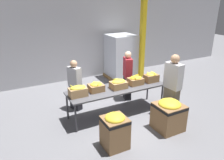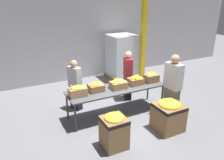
# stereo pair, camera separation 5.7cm
# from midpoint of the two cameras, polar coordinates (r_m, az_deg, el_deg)

# --- Properties ---
(ground_plane) EXTENTS (30.00, 30.00, 0.00)m
(ground_plane) POSITION_cam_midpoint_polar(r_m,az_deg,el_deg) (6.45, 0.95, -8.66)
(ground_plane) COLOR slate
(wall_back) EXTENTS (16.00, 0.08, 4.00)m
(wall_back) POSITION_cam_midpoint_polar(r_m,az_deg,el_deg) (8.74, -9.65, 12.85)
(wall_back) COLOR #A8A8AD
(wall_back) RESTS_ON ground_plane
(sorting_table) EXTENTS (2.81, 0.83, 0.80)m
(sorting_table) POSITION_cam_midpoint_polar(r_m,az_deg,el_deg) (6.11, 1.00, -2.49)
(sorting_table) COLOR #4C4C51
(sorting_table) RESTS_ON ground_plane
(banana_box_0) EXTENTS (0.45, 0.30, 0.29)m
(banana_box_0) POSITION_cam_midpoint_polar(r_m,az_deg,el_deg) (5.61, -9.18, -2.81)
(banana_box_0) COLOR tan
(banana_box_0) RESTS_ON sorting_table
(banana_box_1) EXTENTS (0.39, 0.33, 0.26)m
(banana_box_1) POSITION_cam_midpoint_polar(r_m,az_deg,el_deg) (5.86, -4.45, -1.77)
(banana_box_1) COLOR olive
(banana_box_1) RESTS_ON sorting_table
(banana_box_2) EXTENTS (0.44, 0.33, 0.26)m
(banana_box_2) POSITION_cam_midpoint_polar(r_m,az_deg,el_deg) (6.03, 1.42, -1.02)
(banana_box_2) COLOR #A37A4C
(banana_box_2) RESTS_ON sorting_table
(banana_box_3) EXTENTS (0.41, 0.33, 0.26)m
(banana_box_3) POSITION_cam_midpoint_polar(r_m,az_deg,el_deg) (6.32, 5.89, -0.04)
(banana_box_3) COLOR olive
(banana_box_3) RESTS_ON sorting_table
(banana_box_4) EXTENTS (0.40, 0.30, 0.29)m
(banana_box_4) POSITION_cam_midpoint_polar(r_m,az_deg,el_deg) (6.59, 9.98, 0.76)
(banana_box_4) COLOR olive
(banana_box_4) RESTS_ON sorting_table
(volunteer_0) EXTENTS (0.34, 0.48, 1.61)m
(volunteer_0) POSITION_cam_midpoint_polar(r_m,az_deg,el_deg) (7.04, 3.83, 1.07)
(volunteer_0) COLOR black
(volunteer_0) RESTS_ON ground_plane
(volunteer_1) EXTENTS (0.28, 0.50, 1.79)m
(volunteer_1) POSITION_cam_midpoint_polar(r_m,az_deg,el_deg) (6.17, 15.23, -1.67)
(volunteer_1) COLOR #6B604C
(volunteer_1) RESTS_ON ground_plane
(volunteer_2) EXTENTS (0.35, 0.46, 1.52)m
(volunteer_2) POSITION_cam_midpoint_polar(r_m,az_deg,el_deg) (6.46, -9.88, -1.45)
(volunteer_2) COLOR black
(volunteer_2) RESTS_ON ground_plane
(donation_bin_0) EXTENTS (0.53, 0.53, 0.83)m
(donation_bin_0) POSITION_cam_midpoint_polar(r_m,az_deg,el_deg) (4.93, 0.40, -12.85)
(donation_bin_0) COLOR olive
(donation_bin_0) RESTS_ON ground_plane
(donation_bin_1) EXTENTS (0.66, 0.66, 0.82)m
(donation_bin_1) POSITION_cam_midpoint_polar(r_m,az_deg,el_deg) (5.71, 14.29, -8.57)
(donation_bin_1) COLOR olive
(donation_bin_1) RESTS_ON ground_plane
(support_pillar) EXTENTS (0.18, 0.18, 4.00)m
(support_pillar) POSITION_cam_midpoint_polar(r_m,az_deg,el_deg) (8.54, 7.86, 12.76)
(support_pillar) COLOR gold
(support_pillar) RESTS_ON ground_plane
(pallet_stack_0) EXTENTS (1.12, 1.12, 1.79)m
(pallet_stack_0) POSITION_cam_midpoint_polar(r_m,az_deg,el_deg) (8.90, 2.19, 5.94)
(pallet_stack_0) COLOR olive
(pallet_stack_0) RESTS_ON ground_plane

